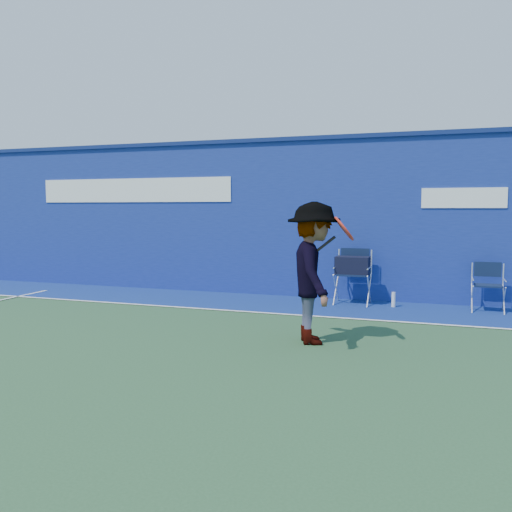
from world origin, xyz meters
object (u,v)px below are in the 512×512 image
(water_bottle, at_px, (393,300))
(tennis_player, at_px, (314,273))
(directors_chair_right, at_px, (488,297))
(directors_chair_left, at_px, (353,281))

(water_bottle, height_order, tennis_player, tennis_player)
(directors_chair_right, xyz_separation_m, tennis_player, (-2.28, -2.96, 0.65))
(directors_chair_left, xyz_separation_m, tennis_player, (-0.03, -2.96, 0.49))
(directors_chair_left, bearing_deg, water_bottle, -6.91)
(water_bottle, bearing_deg, tennis_player, -104.86)
(water_bottle, relative_size, tennis_player, 0.15)
(directors_chair_left, xyz_separation_m, directors_chair_right, (2.24, -0.00, -0.16))
(directors_chair_right, distance_m, tennis_player, 3.79)
(directors_chair_left, distance_m, directors_chair_right, 2.25)
(directors_chair_left, height_order, directors_chair_right, directors_chair_left)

